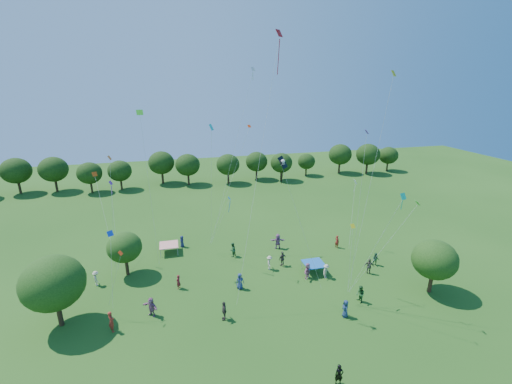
# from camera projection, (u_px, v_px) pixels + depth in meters

# --- Properties ---
(near_tree_west) EXTENTS (5.06, 5.06, 6.44)m
(near_tree_west) POSITION_uv_depth(u_px,v_px,m) (53.00, 283.00, 28.19)
(near_tree_west) COLOR #422B19
(near_tree_west) RESTS_ON ground
(near_tree_north) EXTENTS (3.61, 3.61, 4.91)m
(near_tree_north) POSITION_uv_depth(u_px,v_px,m) (124.00, 247.00, 36.18)
(near_tree_north) COLOR #422B19
(near_tree_north) RESTS_ON ground
(near_tree_east) EXTENTS (4.23, 4.23, 5.49)m
(near_tree_east) POSITION_uv_depth(u_px,v_px,m) (435.00, 260.00, 33.05)
(near_tree_east) COLOR #422B19
(near_tree_east) RESTS_ON ground
(treeline) EXTENTS (88.01, 8.77, 6.77)m
(treeline) POSITION_uv_depth(u_px,v_px,m) (198.00, 164.00, 69.12)
(treeline) COLOR #422B19
(treeline) RESTS_ON ground
(tent_red_stripe) EXTENTS (2.20, 2.20, 1.10)m
(tent_red_stripe) POSITION_uv_depth(u_px,v_px,m) (169.00, 245.00, 41.61)
(tent_red_stripe) COLOR red
(tent_red_stripe) RESTS_ON ground
(tent_blue) EXTENTS (2.20, 2.20, 1.10)m
(tent_blue) POSITION_uv_depth(u_px,v_px,m) (314.00, 264.00, 37.34)
(tent_blue) COLOR #1958A7
(tent_blue) RESTS_ON ground
(man_in_black) EXTENTS (0.67, 0.51, 1.59)m
(man_in_black) POSITION_uv_depth(u_px,v_px,m) (339.00, 375.00, 23.48)
(man_in_black) COLOR black
(man_in_black) RESTS_ON ground
(crowd_person_0) EXTENTS (0.90, 0.57, 1.70)m
(crowd_person_0) POSITION_uv_depth(u_px,v_px,m) (240.00, 281.00, 34.38)
(crowd_person_0) COLOR navy
(crowd_person_0) RESTS_ON ground
(crowd_person_1) EXTENTS (0.63, 0.68, 1.54)m
(crowd_person_1) POSITION_uv_depth(u_px,v_px,m) (178.00, 282.00, 34.43)
(crowd_person_1) COLOR maroon
(crowd_person_1) RESTS_ON ground
(crowd_person_2) EXTENTS (0.96, 0.93, 1.76)m
(crowd_person_2) POSITION_uv_depth(u_px,v_px,m) (233.00, 250.00, 40.75)
(crowd_person_2) COLOR #204C2B
(crowd_person_2) RESTS_ON ground
(crowd_person_3) EXTENTS (0.74, 1.16, 1.64)m
(crowd_person_3) POSITION_uv_depth(u_px,v_px,m) (269.00, 263.00, 37.95)
(crowd_person_3) COLOR #B8AE93
(crowd_person_3) RESTS_ON ground
(crowd_person_4) EXTENTS (1.13, 0.94, 1.77)m
(crowd_person_4) POSITION_uv_depth(u_px,v_px,m) (369.00, 266.00, 37.09)
(crowd_person_4) COLOR #464038
(crowd_person_4) RESTS_ON ground
(crowd_person_5) EXTENTS (1.64, 1.58, 1.80)m
(crowd_person_5) POSITION_uv_depth(u_px,v_px,m) (151.00, 307.00, 30.41)
(crowd_person_5) COLOR #8E5377
(crowd_person_5) RESTS_ON ground
(crowd_person_6) EXTENTS (0.61, 0.83, 1.50)m
(crowd_person_6) POSITION_uv_depth(u_px,v_px,m) (182.00, 241.00, 43.16)
(crowd_person_6) COLOR navy
(crowd_person_6) RESTS_ON ground
(crowd_person_7) EXTENTS (0.62, 0.73, 1.66)m
(crowd_person_7) POSITION_uv_depth(u_px,v_px,m) (337.00, 242.00, 42.95)
(crowd_person_7) COLOR maroon
(crowd_person_7) RESTS_ON ground
(crowd_person_8) EXTENTS (0.47, 0.86, 1.73)m
(crowd_person_8) POSITION_uv_depth(u_px,v_px,m) (360.00, 294.00, 32.24)
(crowd_person_8) COLOR #235224
(crowd_person_8) RESTS_ON ground
(crowd_person_9) EXTENTS (1.11, 0.98, 1.58)m
(crowd_person_9) POSITION_uv_depth(u_px,v_px,m) (326.00, 271.00, 36.30)
(crowd_person_9) COLOR #B1AD8E
(crowd_person_9) RESTS_ON ground
(crowd_person_10) EXTENTS (0.61, 1.10, 1.78)m
(crowd_person_10) POSITION_uv_depth(u_px,v_px,m) (224.00, 311.00, 29.91)
(crowd_person_10) COLOR #443936
(crowd_person_10) RESTS_ON ground
(crowd_person_11) EXTENTS (1.66, 1.45, 1.76)m
(crowd_person_11) POSITION_uv_depth(u_px,v_px,m) (308.00, 271.00, 36.22)
(crowd_person_11) COLOR #A96388
(crowd_person_11) RESTS_ON ground
(crowd_person_12) EXTENTS (0.55, 0.87, 1.66)m
(crowd_person_12) POSITION_uv_depth(u_px,v_px,m) (345.00, 309.00, 30.25)
(crowd_person_12) COLOR navy
(crowd_person_12) RESTS_ON ground
(crowd_person_13) EXTENTS (0.69, 0.83, 1.90)m
(crowd_person_13) POSITION_uv_depth(u_px,v_px,m) (111.00, 321.00, 28.49)
(crowd_person_13) COLOR maroon
(crowd_person_13) RESTS_ON ground
(crowd_person_14) EXTENTS (0.85, 0.80, 1.54)m
(crowd_person_14) POSITION_uv_depth(u_px,v_px,m) (376.00, 259.00, 38.77)
(crowd_person_14) COLOR #245432
(crowd_person_14) RESTS_ON ground
(crowd_person_15) EXTENTS (0.82, 1.16, 1.62)m
(crowd_person_15) POSITION_uv_depth(u_px,v_px,m) (96.00, 278.00, 34.96)
(crowd_person_15) COLOR #C0BB99
(crowd_person_15) RESTS_ON ground
(crowd_person_16) EXTENTS (1.13, 0.85, 1.75)m
(crowd_person_16) POSITION_uv_depth(u_px,v_px,m) (282.00, 259.00, 38.72)
(crowd_person_16) COLOR #493F3A
(crowd_person_16) RESTS_ON ground
(crowd_person_17) EXTENTS (1.91, 1.06, 1.94)m
(crowd_person_17) POSITION_uv_depth(u_px,v_px,m) (278.00, 241.00, 42.71)
(crowd_person_17) COLOR #98588D
(crowd_person_17) RESTS_ON ground
(pirate_kite) EXTENTS (4.64, 1.16, 12.87)m
(pirate_kite) POSITION_uv_depth(u_px,v_px,m) (284.00, 166.00, 27.88)
(pirate_kite) COLOR black
(red_high_kite) EXTENTS (5.68, 6.14, 23.01)m
(red_high_kite) POSITION_uv_depth(u_px,v_px,m) (272.00, 86.00, 29.85)
(red_high_kite) COLOR red
(small_kite_0) EXTENTS (2.74, 8.14, 8.60)m
(small_kite_0) POSITION_uv_depth(u_px,v_px,m) (99.00, 191.00, 39.23)
(small_kite_0) COLOR #EB480D
(small_kite_1) EXTENTS (5.50, 1.24, 13.94)m
(small_kite_1) POSITION_uv_depth(u_px,v_px,m) (237.00, 163.00, 40.01)
(small_kite_1) COLOR #E63B0C
(small_kite_2) EXTENTS (2.46, 0.52, 19.52)m
(small_kite_2) POSITION_uv_depth(u_px,v_px,m) (380.00, 140.00, 27.86)
(small_kite_2) COLOR gold
(small_kite_3) EXTENTS (0.97, 2.94, 16.01)m
(small_kite_3) POSITION_uv_depth(u_px,v_px,m) (144.00, 143.00, 34.60)
(small_kite_3) COLOR #269A1C
(small_kite_4) EXTENTS (0.61, 1.83, 6.56)m
(small_kite_4) POSITION_uv_depth(u_px,v_px,m) (111.00, 245.00, 29.23)
(small_kite_4) COLOR blue
(small_kite_5) EXTENTS (0.87, 1.49, 15.24)m
(small_kite_5) POSITION_uv_depth(u_px,v_px,m) (361.00, 189.00, 27.61)
(small_kite_5) COLOR #6B1CA9
(small_kite_6) EXTENTS (6.05, 2.48, 20.26)m
(small_kite_6) POSITION_uv_depth(u_px,v_px,m) (242.00, 116.00, 39.40)
(small_kite_6) COLOR silver
(small_kite_7) EXTENTS (3.68, 1.64, 9.85)m
(small_kite_7) POSITION_uv_depth(u_px,v_px,m) (394.00, 213.00, 28.96)
(small_kite_7) COLOR #0CB78C
(small_kite_8) EXTENTS (1.74, 0.46, 5.09)m
(small_kite_8) POSITION_uv_depth(u_px,v_px,m) (118.00, 263.00, 28.99)
(small_kite_8) COLOR #F83B0E
(small_kite_9) EXTENTS (1.09, 0.53, 11.85)m
(small_kite_9) POSITION_uv_depth(u_px,v_px,m) (111.00, 185.00, 33.86)
(small_kite_9) COLOR #DB550B
(small_kite_10) EXTENTS (0.47, 0.68, 6.53)m
(small_kite_10) POSITION_uv_depth(u_px,v_px,m) (352.00, 238.00, 30.89)
(small_kite_10) COLOR yellow
(small_kite_11) EXTENTS (3.93, 2.97, 9.55)m
(small_kite_11) POSITION_uv_depth(u_px,v_px,m) (401.00, 225.00, 28.53)
(small_kite_11) COLOR #1C9B20
(small_kite_12) EXTENTS (2.01, 3.76, 7.07)m
(small_kite_12) POSITION_uv_depth(u_px,v_px,m) (226.00, 210.00, 37.13)
(small_kite_12) COLOR blue
(small_kite_13) EXTENTS (0.56, 4.68, 8.34)m
(small_kite_13) POSITION_uv_depth(u_px,v_px,m) (112.00, 198.00, 37.16)
(small_kite_13) COLOR purple
(small_kite_14) EXTENTS (2.01, 3.30, 7.48)m
(small_kite_14) POSITION_uv_depth(u_px,v_px,m) (355.00, 190.00, 40.99)
(small_kite_14) COLOR silver
(small_kite_15) EXTENTS (0.56, 3.47, 14.63)m
(small_kite_15) POSITION_uv_depth(u_px,v_px,m) (211.00, 151.00, 35.46)
(small_kite_15) COLOR #0DCEC7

